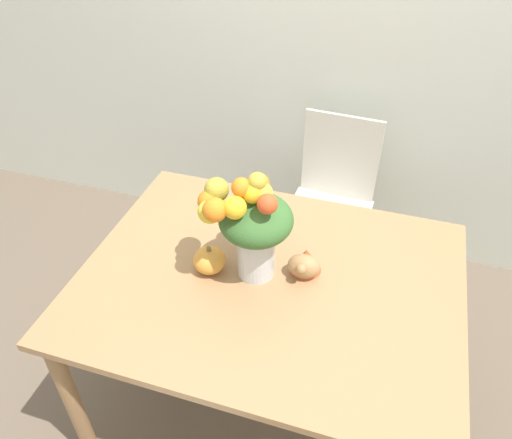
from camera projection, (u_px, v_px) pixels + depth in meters
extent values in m
plane|color=brown|center=(267.00, 397.00, 2.27)|extent=(12.00, 12.00, 0.00)
cube|color=silver|center=(345.00, 10.00, 2.35)|extent=(8.00, 0.06, 2.70)
cube|color=#9E754C|center=(269.00, 281.00, 1.80)|extent=(1.35, 1.04, 0.03)
cylinder|color=#9E754C|center=(73.00, 403.00, 1.84)|extent=(0.06, 0.06, 0.74)
cylinder|color=#9E754C|center=(177.00, 245.00, 2.52)|extent=(0.06, 0.06, 0.74)
cylinder|color=#9E754C|center=(428.00, 300.00, 2.24)|extent=(0.06, 0.06, 0.74)
cylinder|color=silver|center=(256.00, 252.00, 1.75)|extent=(0.13, 0.13, 0.19)
cylinder|color=silver|center=(256.00, 263.00, 1.78)|extent=(0.12, 0.12, 0.09)
cylinder|color=#38662D|center=(263.00, 246.00, 1.72)|extent=(0.00, 0.00, 0.24)
cylinder|color=#38662D|center=(260.00, 241.00, 1.75)|extent=(0.01, 0.01, 0.24)
cylinder|color=#38662D|center=(251.00, 241.00, 1.75)|extent=(0.01, 0.00, 0.24)
cylinder|color=#38662D|center=(249.00, 246.00, 1.72)|extent=(0.01, 0.01, 0.24)
cylinder|color=#38662D|center=(256.00, 250.00, 1.71)|extent=(0.01, 0.01, 0.24)
ellipsoid|color=#38662D|center=(256.00, 219.00, 1.66)|extent=(0.25, 0.25, 0.15)
sphere|color=orange|center=(258.00, 184.00, 1.69)|extent=(0.08, 0.08, 0.08)
sphere|color=yellow|center=(253.00, 192.00, 1.58)|extent=(0.07, 0.07, 0.07)
sphere|color=orange|center=(241.00, 188.00, 1.57)|extent=(0.06, 0.06, 0.06)
sphere|color=#D64C23|center=(257.00, 185.00, 1.57)|extent=(0.06, 0.06, 0.06)
sphere|color=orange|center=(215.00, 210.00, 1.55)|extent=(0.08, 0.08, 0.08)
sphere|color=yellow|center=(262.00, 193.00, 1.58)|extent=(0.07, 0.07, 0.07)
sphere|color=#AD9E33|center=(217.00, 190.00, 1.65)|extent=(0.08, 0.08, 0.08)
sphere|color=orange|center=(209.00, 202.00, 1.65)|extent=(0.08, 0.08, 0.08)
sphere|color=yellow|center=(210.00, 212.00, 1.63)|extent=(0.08, 0.08, 0.08)
sphere|color=#D64C23|center=(268.00, 204.00, 1.53)|extent=(0.07, 0.07, 0.07)
sphere|color=#AD9E33|center=(257.00, 182.00, 1.57)|extent=(0.06, 0.06, 0.06)
sphere|color=yellow|center=(235.00, 208.00, 1.55)|extent=(0.08, 0.08, 0.08)
ellipsoid|color=gold|center=(209.00, 260.00, 1.79)|extent=(0.12, 0.12, 0.09)
cylinder|color=brown|center=(209.00, 250.00, 1.76)|extent=(0.02, 0.02, 0.02)
ellipsoid|color=#A87A4C|center=(304.00, 266.00, 1.77)|extent=(0.12, 0.08, 0.09)
cone|color=#C64C23|center=(306.00, 260.00, 1.79)|extent=(0.12, 0.12, 0.10)
sphere|color=#A87A4C|center=(301.00, 269.00, 1.71)|extent=(0.04, 0.04, 0.04)
cube|color=silver|center=(326.00, 217.00, 2.60)|extent=(0.45, 0.45, 0.02)
cylinder|color=silver|center=(284.00, 260.00, 2.67)|extent=(0.04, 0.04, 0.42)
cylinder|color=silver|center=(346.00, 277.00, 2.57)|extent=(0.04, 0.04, 0.42)
cylinder|color=silver|center=(302.00, 223.00, 2.91)|extent=(0.04, 0.04, 0.42)
cylinder|color=silver|center=(360.00, 236.00, 2.82)|extent=(0.04, 0.04, 0.42)
cube|color=silver|center=(340.00, 157.00, 2.59)|extent=(0.40, 0.04, 0.48)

